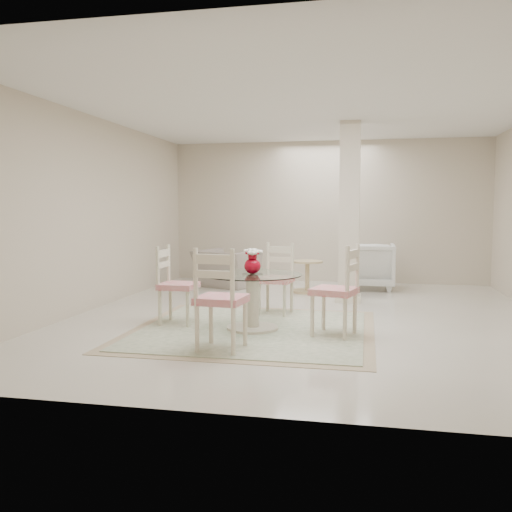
% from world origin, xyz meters
% --- Properties ---
extents(ground, '(7.00, 7.00, 0.00)m').
position_xyz_m(ground, '(0.00, 0.00, 0.00)').
color(ground, silver).
rests_on(ground, ground).
extents(room_shell, '(6.02, 7.02, 2.71)m').
position_xyz_m(room_shell, '(0.00, 0.00, 1.86)').
color(room_shell, beige).
rests_on(room_shell, ground).
extents(column, '(0.30, 0.30, 2.70)m').
position_xyz_m(column, '(0.50, 1.30, 1.35)').
color(column, beige).
rests_on(column, ground).
extents(area_rug, '(2.78, 2.78, 0.02)m').
position_xyz_m(area_rug, '(-0.52, -0.93, 0.01)').
color(area_rug, tan).
rests_on(area_rug, ground).
extents(dining_table, '(1.14, 1.14, 0.66)m').
position_xyz_m(dining_table, '(-0.52, -0.93, 0.34)').
color(dining_table, beige).
rests_on(dining_table, ground).
extents(red_vase, '(0.22, 0.21, 0.29)m').
position_xyz_m(red_vase, '(-0.52, -0.93, 0.80)').
color(red_vase, '#AC051A').
rests_on(red_vase, dining_table).
extents(dining_chair_east, '(0.55, 0.55, 1.13)m').
position_xyz_m(dining_chair_east, '(0.49, -1.06, 0.59)').
color(dining_chair_east, '#EFE1C4').
rests_on(dining_chair_east, ground).
extents(dining_chair_north, '(0.47, 0.47, 1.05)m').
position_xyz_m(dining_chair_north, '(-0.40, 0.08, 0.55)').
color(dining_chair_north, beige).
rests_on(dining_chair_north, ground).
extents(dining_chair_west, '(0.43, 0.43, 1.06)m').
position_xyz_m(dining_chair_west, '(-1.53, -0.81, 0.56)').
color(dining_chair_west, beige).
rests_on(dining_chair_west, ground).
extents(dining_chair_south, '(0.49, 0.49, 1.14)m').
position_xyz_m(dining_chair_south, '(-0.64, -1.94, 0.60)').
color(dining_chair_south, '#F4E6C9').
rests_on(dining_chair_south, ground).
extents(recliner_taupe, '(1.26, 1.19, 0.66)m').
position_xyz_m(recliner_taupe, '(-1.72, 2.47, 0.33)').
color(recliner_taupe, gray).
rests_on(recliner_taupe, ground).
extents(armchair_white, '(0.87, 0.90, 0.81)m').
position_xyz_m(armchair_white, '(0.81, 2.72, 0.41)').
color(armchair_white, silver).
rests_on(armchair_white, ground).
extents(side_table, '(0.52, 0.52, 0.54)m').
position_xyz_m(side_table, '(-0.21, 2.05, 0.25)').
color(side_table, tan).
rests_on(side_table, ground).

